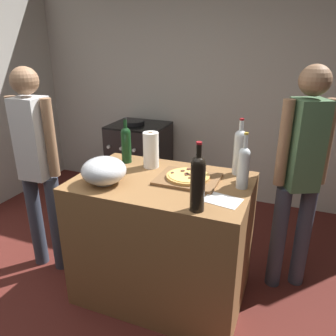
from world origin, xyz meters
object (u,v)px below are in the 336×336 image
Objects in this scene: wine_bottle_amber at (198,181)px; person_in_stripes at (37,162)px; wine_bottle_dark at (126,143)px; stove at (140,161)px; mixing_bowl at (104,171)px; person_in_red at (301,171)px; pizza at (188,176)px; paper_towel_roll at (151,150)px; wine_bottle_clear at (239,150)px; wine_bottle_green at (243,166)px.

person_in_stripes is (-1.32, 0.26, -0.16)m from wine_bottle_amber.
stove is (-0.49, 1.19, -0.61)m from wine_bottle_dark.
mixing_bowl is 0.68m from person_in_stripes.
wine_bottle_dark is 1.25m from person_in_red.
person_in_stripes reaches higher than stove.
pizza is at bearing 115.23° from wine_bottle_amber.
wine_bottle_dark is at bearing 143.28° from wine_bottle_amber.
person_in_stripes is at bearing 168.95° from mixing_bowl.
pizza is at bearing -23.41° from paper_towel_roll.
person_in_stripes is at bearing -165.44° from person_in_red.
person_in_red reaches higher than wine_bottle_clear.
paper_towel_roll is (-0.33, 0.14, 0.10)m from pizza.
stove is at bearing 127.20° from pizza.
wine_bottle_green is at bearing 17.31° from mixing_bowl.
wine_bottle_clear is at bearing 39.95° from pizza.
pizza is at bearing -52.80° from stove.
person_in_stripes is 1.90m from person_in_red.
wine_bottle_green is at bearing -73.33° from wine_bottle_clear.
stove is (-1.38, 1.34, -0.61)m from wine_bottle_green.
person_in_stripes is (-0.67, 0.13, -0.07)m from mixing_bowl.
mixing_bowl is 0.18× the size of person_in_red.
paper_towel_roll is 0.67× the size of wine_bottle_clear.
mixing_bowl reaches higher than pizza.
pizza is at bearing -140.05° from wine_bottle_clear.
person_in_red reaches higher than wine_bottle_green.
wine_bottle_dark is at bearing -170.69° from person_in_red.
pizza is 1.09× the size of paper_towel_roll.
wine_bottle_dark is (-0.54, 0.17, 0.12)m from pizza.
paper_towel_roll is at bearing -59.97° from stove.
mixing_bowl reaches higher than stove.
person_in_red is (0.34, 0.35, -0.12)m from wine_bottle_green.
pizza is 0.58m from wine_bottle_dark.
pizza is 0.43m from wine_bottle_amber.
paper_towel_roll is at bearing 156.59° from pizza.
wine_bottle_clear is at bearing 79.56° from wine_bottle_amber.
stove is 0.57× the size of person_in_stripes.
person_in_red is at bearing 17.79° from wine_bottle_clear.
wine_bottle_dark reaches higher than paper_towel_roll.
pizza is 0.31× the size of stove.
stove is at bearing 85.33° from person_in_stripes.
wine_bottle_clear is at bearing -40.46° from stove.
mixing_bowl is 0.74× the size of wine_bottle_clear.
wine_bottle_clear is 1.14× the size of wine_bottle_dark.
wine_bottle_green is (0.68, -0.12, 0.02)m from paper_towel_roll.
wine_bottle_amber is 0.42m from wine_bottle_green.
mixing_bowl is at bearing -162.69° from wine_bottle_green.
wine_bottle_green is 0.22× the size of person_in_red.
wine_bottle_green is 0.50m from person_in_red.
person_in_stripes reaches higher than paper_towel_roll.
mixing_bowl is 0.42m from paper_towel_roll.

